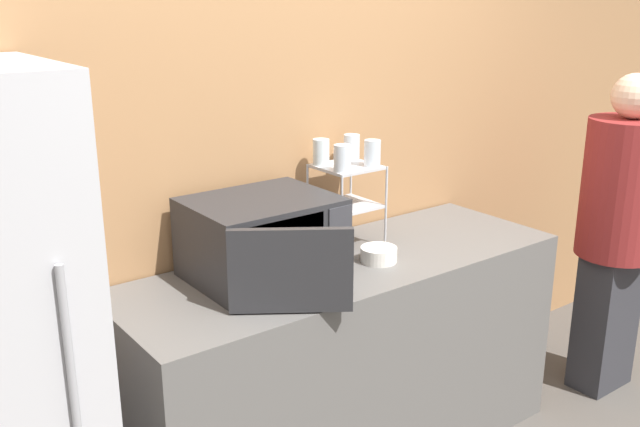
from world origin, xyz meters
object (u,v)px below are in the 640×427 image
(glass_front_right, at_px, (372,153))
(glass_back_right, at_px, (352,147))
(person, at_px, (618,222))
(bowl, at_px, (379,255))
(glass_front_left, at_px, (342,158))
(dish_rack, at_px, (347,188))
(glass_back_left, at_px, (321,152))
(microwave, at_px, (263,239))

(glass_front_right, bearing_deg, glass_back_right, 87.24)
(glass_back_right, bearing_deg, person, -25.83)
(bowl, xyz_separation_m, person, (1.33, -0.27, -0.05))
(glass_front_left, relative_size, glass_front_right, 1.00)
(dish_rack, bearing_deg, bowl, -96.98)
(person, bearing_deg, glass_front_left, 162.26)
(glass_front_right, bearing_deg, glass_front_left, 179.95)
(glass_front_left, distance_m, glass_front_right, 0.16)
(person, bearing_deg, bowl, 168.66)
(glass_back_right, bearing_deg, glass_back_left, 179.88)
(dish_rack, xyz_separation_m, glass_front_right, (0.08, -0.07, 0.15))
(dish_rack, xyz_separation_m, glass_back_left, (-0.08, 0.07, 0.15))
(glass_front_right, height_order, bowl, glass_front_right)
(glass_front_left, bearing_deg, glass_back_left, 89.10)
(glass_front_right, distance_m, glass_back_left, 0.22)
(dish_rack, distance_m, glass_front_left, 0.19)
(microwave, xyz_separation_m, glass_front_left, (0.41, 0.04, 0.25))
(glass_front_left, relative_size, glass_back_right, 1.00)
(glass_back_right, xyz_separation_m, person, (1.22, -0.59, -0.43))
(glass_front_left, height_order, glass_back_left, same)
(microwave, relative_size, glass_back_left, 6.23)
(dish_rack, distance_m, glass_back_left, 0.19)
(glass_front_right, height_order, person, person)
(bowl, bearing_deg, person, -11.34)
(glass_front_left, distance_m, glass_back_left, 0.15)
(microwave, xyz_separation_m, dish_rack, (0.50, 0.11, 0.10))
(dish_rack, bearing_deg, glass_back_right, 40.54)
(glass_front_left, height_order, glass_front_right, same)
(glass_front_left, xyz_separation_m, glass_back_left, (0.00, 0.15, 0.00))
(glass_front_left, xyz_separation_m, glass_back_right, (0.17, 0.15, 0.00))
(glass_front_right, xyz_separation_m, bowl, (-0.11, -0.18, -0.38))
(dish_rack, relative_size, bowl, 2.35)
(glass_front_right, bearing_deg, bowl, -121.57)
(glass_front_left, relative_size, glass_back_left, 1.00)
(dish_rack, distance_m, glass_back_right, 0.19)
(dish_rack, distance_m, bowl, 0.34)
(glass_back_right, xyz_separation_m, glass_back_left, (-0.17, 0.00, 0.00))
(dish_rack, xyz_separation_m, glass_back_right, (0.08, 0.07, 0.15))
(person, bearing_deg, dish_rack, 158.36)
(microwave, relative_size, glass_front_left, 6.23)
(dish_rack, bearing_deg, microwave, -167.69)
(glass_back_right, bearing_deg, glass_front_right, -92.76)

